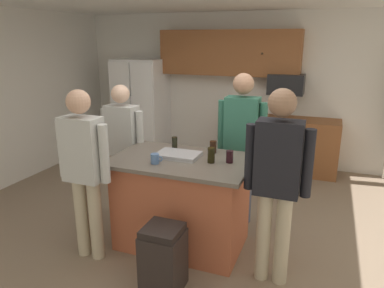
# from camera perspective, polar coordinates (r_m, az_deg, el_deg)

# --- Properties ---
(floor) EXTENTS (7.04, 7.04, 0.00)m
(floor) POSITION_cam_1_polar(r_m,az_deg,el_deg) (4.28, 0.86, -13.85)
(floor) COLOR #7F6B56
(floor) RESTS_ON ground
(back_wall) EXTENTS (6.40, 0.10, 2.60)m
(back_wall) POSITION_cam_1_polar(r_m,az_deg,el_deg) (6.45, 9.63, 8.56)
(back_wall) COLOR silver
(back_wall) RESTS_ON ground
(cabinet_run_upper) EXTENTS (2.40, 0.38, 0.75)m
(cabinet_run_upper) POSITION_cam_1_polar(r_m,az_deg,el_deg) (6.30, 5.85, 14.22)
(cabinet_run_upper) COLOR brown
(cabinet_run_lower) EXTENTS (1.80, 0.63, 0.90)m
(cabinet_run_lower) POSITION_cam_1_polar(r_m,az_deg,el_deg) (6.22, 14.06, -0.00)
(cabinet_run_lower) COLOR brown
(cabinet_run_lower) RESTS_ON ground
(refrigerator) EXTENTS (0.88, 0.76, 1.80)m
(refrigerator) POSITION_cam_1_polar(r_m,az_deg,el_deg) (6.82, -8.04, 5.65)
(refrigerator) COLOR white
(refrigerator) RESTS_ON ground
(microwave_over_range) EXTENTS (0.56, 0.40, 0.32)m
(microwave_over_range) POSITION_cam_1_polar(r_m,az_deg,el_deg) (6.05, 14.75, 9.18)
(microwave_over_range) COLOR black
(kitchen_island) EXTENTS (1.42, 0.93, 0.98)m
(kitchen_island) POSITION_cam_1_polar(r_m,az_deg,el_deg) (3.85, -1.62, -9.15)
(kitchen_island) COLOR #AD5638
(kitchen_island) RESTS_ON ground
(person_guest_right) EXTENTS (0.57, 0.23, 1.78)m
(person_guest_right) POSITION_cam_1_polar(r_m,az_deg,el_deg) (3.15, 13.38, -4.85)
(person_guest_right) COLOR tan
(person_guest_right) RESTS_ON ground
(person_guest_by_door) EXTENTS (0.57, 0.22, 1.64)m
(person_guest_by_door) POSITION_cam_1_polar(r_m,az_deg,el_deg) (4.42, -10.90, 0.24)
(person_guest_by_door) COLOR #232D4C
(person_guest_by_door) RESTS_ON ground
(person_host_foreground) EXTENTS (0.57, 0.23, 1.71)m
(person_host_foreground) POSITION_cam_1_polar(r_m,az_deg,el_deg) (3.60, -16.79, -3.14)
(person_host_foreground) COLOR tan
(person_host_foreground) RESTS_ON ground
(person_elder_center) EXTENTS (0.57, 0.24, 1.79)m
(person_elder_center) POSITION_cam_1_polar(r_m,az_deg,el_deg) (4.19, 7.85, 0.90)
(person_elder_center) COLOR #4C5166
(person_elder_center) RESTS_ON ground
(glass_short_whisky) EXTENTS (0.07, 0.07, 0.15)m
(glass_short_whisky) POSITION_cam_1_polar(r_m,az_deg,el_deg) (3.53, 3.07, -1.81)
(glass_short_whisky) COLOR black
(glass_short_whisky) RESTS_ON kitchen_island
(glass_dark_ale) EXTENTS (0.07, 0.07, 0.12)m
(glass_dark_ale) POSITION_cam_1_polar(r_m,az_deg,el_deg) (3.55, 6.00, -2.00)
(glass_dark_ale) COLOR black
(glass_dark_ale) RESTS_ON kitchen_island
(mug_blue_stoneware) EXTENTS (0.13, 0.08, 0.10)m
(mug_blue_stoneware) POSITION_cam_1_polar(r_m,az_deg,el_deg) (3.53, -5.88, -2.33)
(mug_blue_stoneware) COLOR #4C6B99
(mug_blue_stoneware) RESTS_ON kitchen_island
(tumbler_amber) EXTENTS (0.06, 0.06, 0.14)m
(tumbler_amber) POSITION_cam_1_polar(r_m,az_deg,el_deg) (3.94, -2.78, 0.09)
(tumbler_amber) COLOR black
(tumbler_amber) RESTS_ON kitchen_island
(glass_stout_tall) EXTENTS (0.07, 0.07, 0.13)m
(glass_stout_tall) POSITION_cam_1_polar(r_m,az_deg,el_deg) (3.84, 3.37, -0.48)
(glass_stout_tall) COLOR black
(glass_stout_tall) RESTS_ON kitchen_island
(serving_tray) EXTENTS (0.44, 0.30, 0.04)m
(serving_tray) POSITION_cam_1_polar(r_m,az_deg,el_deg) (3.72, -2.21, -1.74)
(serving_tray) COLOR #B7B7BC
(serving_tray) RESTS_ON kitchen_island
(trash_bin) EXTENTS (0.34, 0.34, 0.61)m
(trash_bin) POSITION_cam_1_polar(r_m,az_deg,el_deg) (3.31, -4.59, -17.69)
(trash_bin) COLOR black
(trash_bin) RESTS_ON ground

